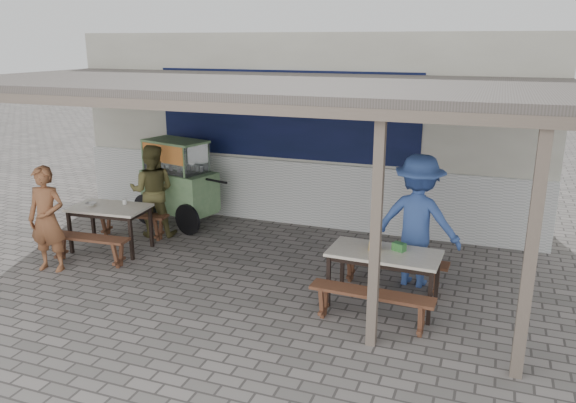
{
  "coord_description": "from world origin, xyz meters",
  "views": [
    {
      "loc": [
        3.46,
        -6.62,
        3.36
      ],
      "look_at": [
        0.66,
        0.9,
        1.05
      ],
      "focal_mm": 35.0,
      "sensor_mm": 36.0,
      "label": 1
    }
  ],
  "objects_px": {
    "tissue_box": "(375,246)",
    "patron_wall_side": "(152,191)",
    "patron_right_table": "(418,221)",
    "donation_box": "(399,247)",
    "condiment_jar": "(125,202)",
    "bench_right_street": "(371,300)",
    "vendor_cart": "(178,179)",
    "bench_left_street": "(88,243)",
    "bench_left_wall": "(132,220)",
    "bench_right_wall": "(393,265)",
    "patron_street_side": "(47,219)",
    "table_left": "(109,211)",
    "condiment_bowl": "(91,204)",
    "table_right": "(384,257)"
  },
  "relations": [
    {
      "from": "condiment_jar",
      "to": "bench_right_street",
      "type": "bearing_deg",
      "value": -15.95
    },
    {
      "from": "table_left",
      "to": "tissue_box",
      "type": "distance_m",
      "value": 4.51
    },
    {
      "from": "bench_left_wall",
      "to": "bench_right_wall",
      "type": "height_order",
      "value": "same"
    },
    {
      "from": "condiment_jar",
      "to": "bench_left_street",
      "type": "bearing_deg",
      "value": -97.37
    },
    {
      "from": "table_left",
      "to": "bench_right_street",
      "type": "bearing_deg",
      "value": -17.37
    },
    {
      "from": "table_right",
      "to": "patron_right_table",
      "type": "xyz_separation_m",
      "value": [
        0.29,
        0.86,
        0.27
      ]
    },
    {
      "from": "table_left",
      "to": "bench_left_street",
      "type": "distance_m",
      "value": 0.71
    },
    {
      "from": "vendor_cart",
      "to": "donation_box",
      "type": "bearing_deg",
      "value": -8.81
    },
    {
      "from": "bench_right_wall",
      "to": "patron_wall_side",
      "type": "distance_m",
      "value": 4.47
    },
    {
      "from": "vendor_cart",
      "to": "condiment_jar",
      "type": "relative_size",
      "value": 24.67
    },
    {
      "from": "table_left",
      "to": "vendor_cart",
      "type": "xyz_separation_m",
      "value": [
        0.34,
        1.6,
        0.2
      ]
    },
    {
      "from": "vendor_cart",
      "to": "patron_right_table",
      "type": "relative_size",
      "value": 1.1
    },
    {
      "from": "table_left",
      "to": "donation_box",
      "type": "xyz_separation_m",
      "value": [
        4.78,
        -0.35,
        0.13
      ]
    },
    {
      "from": "table_left",
      "to": "tissue_box",
      "type": "height_order",
      "value": "tissue_box"
    },
    {
      "from": "bench_left_wall",
      "to": "bench_right_wall",
      "type": "distance_m",
      "value": 4.71
    },
    {
      "from": "bench_left_wall",
      "to": "vendor_cart",
      "type": "xyz_separation_m",
      "value": [
        0.39,
        0.97,
        0.54
      ]
    },
    {
      "from": "bench_right_wall",
      "to": "donation_box",
      "type": "distance_m",
      "value": 0.7
    },
    {
      "from": "table_left",
      "to": "vendor_cart",
      "type": "relative_size",
      "value": 0.63
    },
    {
      "from": "bench_right_street",
      "to": "vendor_cart",
      "type": "height_order",
      "value": "vendor_cart"
    },
    {
      "from": "patron_street_side",
      "to": "bench_right_wall",
      "type": "bearing_deg",
      "value": 3.94
    },
    {
      "from": "patron_street_side",
      "to": "patron_wall_side",
      "type": "height_order",
      "value": "patron_wall_side"
    },
    {
      "from": "bench_left_street",
      "to": "patron_wall_side",
      "type": "distance_m",
      "value": 1.6
    },
    {
      "from": "tissue_box",
      "to": "patron_wall_side",
      "type": "bearing_deg",
      "value": 162.71
    },
    {
      "from": "vendor_cart",
      "to": "patron_street_side",
      "type": "height_order",
      "value": "same"
    },
    {
      "from": "patron_wall_side",
      "to": "bench_right_street",
      "type": "bearing_deg",
      "value": 134.67
    },
    {
      "from": "bench_left_street",
      "to": "bench_right_wall",
      "type": "distance_m",
      "value": 4.65
    },
    {
      "from": "bench_right_street",
      "to": "bench_right_wall",
      "type": "xyz_separation_m",
      "value": [
        0.05,
        1.2,
        0.0
      ]
    },
    {
      "from": "condiment_jar",
      "to": "condiment_bowl",
      "type": "height_order",
      "value": "condiment_jar"
    },
    {
      "from": "donation_box",
      "to": "condiment_bowl",
      "type": "xyz_separation_m",
      "value": [
        -5.11,
        0.31,
        -0.03
      ]
    },
    {
      "from": "patron_wall_side",
      "to": "condiment_bowl",
      "type": "bearing_deg",
      "value": 36.7
    },
    {
      "from": "table_left",
      "to": "condiment_bowl",
      "type": "bearing_deg",
      "value": -177.47
    },
    {
      "from": "table_right",
      "to": "patron_wall_side",
      "type": "bearing_deg",
      "value": 165.1
    },
    {
      "from": "table_left",
      "to": "bench_left_wall",
      "type": "relative_size",
      "value": 0.95
    },
    {
      "from": "table_left",
      "to": "condiment_jar",
      "type": "relative_size",
      "value": 15.46
    },
    {
      "from": "vendor_cart",
      "to": "donation_box",
      "type": "distance_m",
      "value": 4.85
    },
    {
      "from": "bench_left_street",
      "to": "bench_left_wall",
      "type": "relative_size",
      "value": 1.0
    },
    {
      "from": "patron_street_side",
      "to": "condiment_jar",
      "type": "height_order",
      "value": "patron_street_side"
    },
    {
      "from": "patron_wall_side",
      "to": "bench_left_street",
      "type": "bearing_deg",
      "value": 61.19
    },
    {
      "from": "bench_right_wall",
      "to": "patron_street_side",
      "type": "xyz_separation_m",
      "value": [
        -4.97,
        -1.16,
        0.46
      ]
    },
    {
      "from": "bench_right_street",
      "to": "tissue_box",
      "type": "xyz_separation_m",
      "value": [
        -0.1,
        0.62,
        0.47
      ]
    },
    {
      "from": "table_left",
      "to": "patron_right_table",
      "type": "distance_m",
      "value": 4.93
    },
    {
      "from": "bench_left_wall",
      "to": "patron_wall_side",
      "type": "xyz_separation_m",
      "value": [
        0.3,
        0.26,
        0.49
      ]
    },
    {
      "from": "patron_street_side",
      "to": "donation_box",
      "type": "relative_size",
      "value": 10.03
    },
    {
      "from": "patron_street_side",
      "to": "patron_wall_side",
      "type": "relative_size",
      "value": 0.98
    },
    {
      "from": "table_right",
      "to": "patron_street_side",
      "type": "bearing_deg",
      "value": -171.41
    },
    {
      "from": "table_left",
      "to": "vendor_cart",
      "type": "bearing_deg",
      "value": 73.61
    },
    {
      "from": "patron_right_table",
      "to": "donation_box",
      "type": "height_order",
      "value": "patron_right_table"
    },
    {
      "from": "patron_street_side",
      "to": "patron_right_table",
      "type": "distance_m",
      "value": 5.42
    },
    {
      "from": "vendor_cart",
      "to": "condiment_jar",
      "type": "height_order",
      "value": "vendor_cart"
    },
    {
      "from": "bench_right_wall",
      "to": "patron_wall_side",
      "type": "bearing_deg",
      "value": 172.63
    }
  ]
}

